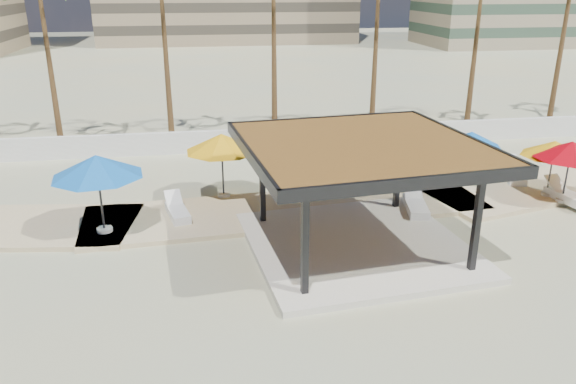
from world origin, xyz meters
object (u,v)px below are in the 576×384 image
(umbrella_c, at_px, (571,150))
(lounger_c, at_px, (568,196))
(lounger_d, at_px, (512,174))
(lounger_a, at_px, (177,212))
(pavilion_central, at_px, (360,186))
(lounger_b, at_px, (416,206))

(umbrella_c, bearing_deg, lounger_c, 10.98)
(umbrella_c, relative_size, lounger_d, 1.60)
(lounger_a, distance_m, lounger_d, 15.27)
(pavilion_central, distance_m, lounger_d, 10.67)
(lounger_b, distance_m, lounger_d, 6.58)
(pavilion_central, xyz_separation_m, lounger_b, (3.09, 2.50, -1.90))
(umbrella_c, xyz_separation_m, lounger_b, (-6.33, 0.05, -2.00))
(pavilion_central, relative_size, lounger_d, 3.48)
(lounger_b, relative_size, lounger_c, 1.03)
(lounger_a, distance_m, lounger_b, 9.32)
(umbrella_c, bearing_deg, pavilion_central, -165.44)
(umbrella_c, relative_size, lounger_b, 1.62)
(lounger_a, bearing_deg, umbrella_c, -106.39)
(lounger_d, bearing_deg, lounger_b, 133.39)
(lounger_b, relative_size, lounger_d, 0.99)
(pavilion_central, xyz_separation_m, lounger_a, (-6.19, 3.46, -1.93))
(lounger_a, bearing_deg, lounger_c, -106.15)
(umbrella_c, distance_m, lounger_b, 6.64)
(lounger_a, bearing_deg, lounger_b, -108.61)
(lounger_a, xyz_separation_m, lounger_c, (15.86, -0.96, 0.02))
(umbrella_c, bearing_deg, lounger_a, 176.28)
(lounger_b, xyz_separation_m, lounger_d, (5.86, 3.00, 0.00))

